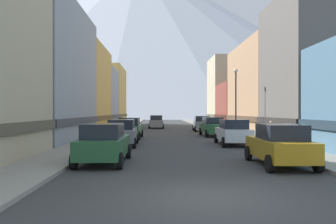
{
  "coord_description": "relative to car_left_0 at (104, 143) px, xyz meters",
  "views": [
    {
      "loc": [
        -1.39,
        -9.15,
        2.33
      ],
      "look_at": [
        -0.17,
        31.44,
        2.25
      ],
      "focal_mm": 36.51,
      "sensor_mm": 36.0,
      "label": 1
    }
  ],
  "objects": [
    {
      "name": "storefront_right_2",
      "position": [
        14.31,
        21.25,
        3.72
      ],
      "size": [
        6.32,
        13.39,
        9.57
      ],
      "color": "tan",
      "rests_on": "ground"
    },
    {
      "name": "pedestrian_0",
      "position": [
        10.05,
        7.45,
        -0.05
      ],
      "size": [
        0.36,
        0.36,
        1.53
      ],
      "color": "brown",
      "rests_on": "sidewalk_right"
    },
    {
      "name": "ground_plane",
      "position": [
        3.8,
        -6.16,
        -0.9
      ],
      "size": [
        400.0,
        400.0,
        0.0
      ],
      "primitive_type": "plane",
      "color": "#3B3B3B"
    },
    {
      "name": "storefront_left_2",
      "position": [
        -6.74,
        24.47,
        3.81
      ],
      "size": [
        6.38,
        11.08,
        9.74
      ],
      "color": "#D8B259",
      "rests_on": "ground"
    },
    {
      "name": "storefront_right_4",
      "position": [
        14.82,
        41.65,
        4.55
      ],
      "size": [
        7.34,
        8.74,
        11.25
      ],
      "color": "beige",
      "rests_on": "ground"
    },
    {
      "name": "car_right_3",
      "position": [
        7.6,
        24.48,
        0.0
      ],
      "size": [
        2.2,
        4.46,
        1.78
      ],
      "color": "slate",
      "rests_on": "ground"
    },
    {
      "name": "streetlamp_right",
      "position": [
        9.15,
        13.95,
        3.09
      ],
      "size": [
        0.36,
        0.36,
        5.86
      ],
      "color": "black",
      "rests_on": "sidewalk_right"
    },
    {
      "name": "car_left_0",
      "position": [
        0.0,
        0.0,
        0.0
      ],
      "size": [
        2.14,
        4.44,
        1.78
      ],
      "color": "#265933",
      "rests_on": "ground"
    },
    {
      "name": "car_right_0",
      "position": [
        7.6,
        -0.95,
        0.0
      ],
      "size": [
        2.14,
        4.44,
        1.78
      ],
      "color": "#B28419",
      "rests_on": "ground"
    },
    {
      "name": "potted_plant_1",
      "position": [
        10.8,
        9.33,
        -0.18
      ],
      "size": [
        0.67,
        0.67,
        1.0
      ],
      "color": "gray",
      "rests_on": "sidewalk_right"
    },
    {
      "name": "storefront_left_1",
      "position": [
        -7.19,
        11.98,
        4.27
      ],
      "size": [
        7.29,
        13.81,
        10.69
      ],
      "color": "#99A5B2",
      "rests_on": "ground"
    },
    {
      "name": "sidewalk_right",
      "position": [
        10.05,
        28.84,
        -0.82
      ],
      "size": [
        2.5,
        100.0,
        0.15
      ],
      "primitive_type": "cube",
      "color": "gray",
      "rests_on": "ground"
    },
    {
      "name": "car_left_1",
      "position": [
        0.0,
        7.67,
        0.0
      ],
      "size": [
        2.11,
        4.42,
        1.78
      ],
      "color": "slate",
      "rests_on": "ground"
    },
    {
      "name": "car_right_1",
      "position": [
        7.6,
        8.03,
        0.0
      ],
      "size": [
        2.14,
        4.43,
        1.78
      ],
      "color": "silver",
      "rests_on": "ground"
    },
    {
      "name": "car_right_2",
      "position": [
        7.6,
        16.59,
        0.0
      ],
      "size": [
        2.22,
        4.47,
        1.78
      ],
      "color": "#265933",
      "rests_on": "ground"
    },
    {
      "name": "storefront_right_3",
      "position": [
        14.7,
        32.73,
        2.12
      ],
      "size": [
        7.09,
        8.86,
        6.27
      ],
      "color": "brown",
      "rests_on": "ground"
    },
    {
      "name": "storefront_left_4",
      "position": [
        -7.6,
        45.2,
        3.97
      ],
      "size": [
        8.1,
        12.11,
        10.08
      ],
      "color": "#D8B259",
      "rests_on": "ground"
    },
    {
      "name": "sidewalk_left",
      "position": [
        -2.45,
        28.84,
        -0.82
      ],
      "size": [
        2.5,
        100.0,
        0.15
      ],
      "primitive_type": "cube",
      "color": "gray",
      "rests_on": "ground"
    },
    {
      "name": "car_driving_0",
      "position": [
        2.2,
        31.55,
        0.0
      ],
      "size": [
        2.06,
        4.4,
        1.78
      ],
      "color": "slate",
      "rests_on": "ground"
    },
    {
      "name": "storefront_left_3",
      "position": [
        -6.91,
        34.65,
        3.19
      ],
      "size": [
        6.73,
        8.84,
        8.49
      ],
      "color": "#99A5B2",
      "rests_on": "ground"
    },
    {
      "name": "mountain_backdrop",
      "position": [
        -11.88,
        253.84,
        59.5
      ],
      "size": [
        354.95,
        354.95,
        120.8
      ],
      "primitive_type": "cone",
      "color": "silver",
      "rests_on": "ground"
    },
    {
      "name": "car_left_2",
      "position": [
        -0.0,
        13.95,
        0.0
      ],
      "size": [
        2.16,
        4.45,
        1.78
      ],
      "color": "#265933",
      "rests_on": "ground"
    }
  ]
}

